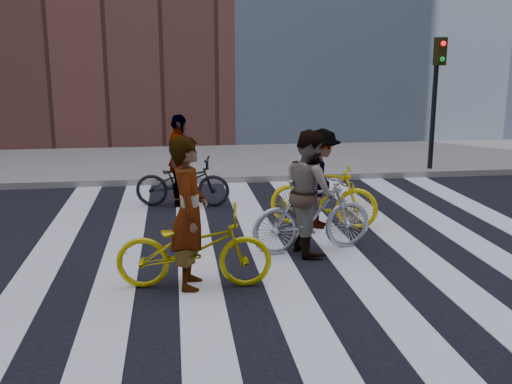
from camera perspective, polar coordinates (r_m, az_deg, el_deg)
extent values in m
plane|color=black|center=(9.27, 4.57, -5.51)|extent=(100.00, 100.00, 0.00)
cube|color=gray|center=(16.44, -1.04, 2.97)|extent=(100.00, 5.00, 0.15)
cube|color=white|center=(9.26, -19.53, -6.22)|extent=(0.55, 10.00, 0.01)
cube|color=white|center=(9.10, -12.70, -6.11)|extent=(0.55, 10.00, 0.01)
cube|color=white|center=(9.07, -5.72, -5.92)|extent=(0.55, 10.00, 0.01)
cube|color=white|center=(9.17, 1.19, -5.64)|extent=(0.55, 10.00, 0.01)
cube|color=white|center=(9.40, 7.86, -5.29)|extent=(0.55, 10.00, 0.01)
cube|color=white|center=(9.74, 14.12, -4.90)|extent=(0.55, 10.00, 0.01)
cube|color=white|center=(10.20, 19.88, -4.49)|extent=(0.55, 10.00, 0.01)
cylinder|color=black|center=(15.40, 16.55, 7.49)|extent=(0.12, 0.12, 3.20)
cube|color=black|center=(15.21, 17.13, 12.68)|extent=(0.22, 0.28, 0.65)
sphere|color=red|center=(15.07, 17.42, 13.35)|extent=(0.12, 0.12, 0.12)
sphere|color=#0CCC26|center=(15.07, 17.33, 11.98)|extent=(0.12, 0.12, 0.12)
imported|color=#C8BB0B|center=(7.71, -5.93, -5.33)|extent=(2.04, 0.87, 1.04)
imported|color=#B4B6BE|center=(9.05, 5.42, -2.20)|extent=(1.97, 0.85, 1.15)
imported|color=yellow|center=(10.35, 6.44, -0.34)|extent=(1.93, 1.22, 1.13)
imported|color=black|center=(11.84, -7.02, 0.97)|extent=(1.94, 0.97, 0.98)
imported|color=slate|center=(7.58, -6.39, -2.05)|extent=(0.53, 0.75, 1.96)
imported|color=slate|center=(8.95, 5.15, 0.01)|extent=(0.85, 1.01, 1.87)
imported|color=slate|center=(10.28, 6.21, 1.24)|extent=(1.02, 1.27, 1.71)
imported|color=slate|center=(11.76, -7.32, 2.95)|extent=(0.62, 1.12, 1.81)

